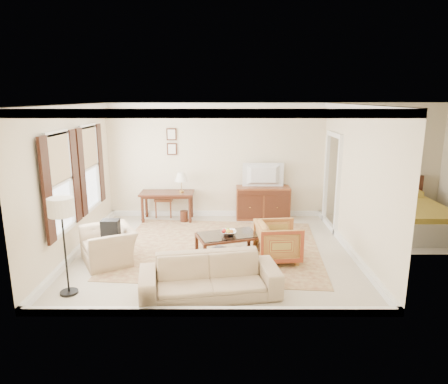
{
  "coord_description": "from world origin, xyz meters",
  "views": [
    {
      "loc": [
        0.21,
        -7.59,
        3.03
      ],
      "look_at": [
        0.2,
        0.3,
        1.15
      ],
      "focal_mm": 32.0,
      "sensor_mm": 36.0,
      "label": 1
    }
  ],
  "objects_px": {
    "club_armchair": "(108,240)",
    "tv": "(264,168)",
    "sofa": "(210,270)",
    "writing_desk": "(167,196)",
    "coffee_table": "(228,240)",
    "sideboard": "(263,203)",
    "striped_armchair": "(278,240)"
  },
  "relations": [
    {
      "from": "writing_desk",
      "to": "sofa",
      "type": "xyz_separation_m",
      "value": [
        1.2,
        -3.94,
        -0.19
      ]
    },
    {
      "from": "coffee_table",
      "to": "writing_desk",
      "type": "bearing_deg",
      "value": 121.43
    },
    {
      "from": "sideboard",
      "to": "sofa",
      "type": "height_order",
      "value": "sofa"
    },
    {
      "from": "tv",
      "to": "coffee_table",
      "type": "height_order",
      "value": "tv"
    },
    {
      "from": "tv",
      "to": "sofa",
      "type": "distance_m",
      "value": 4.33
    },
    {
      "from": "tv",
      "to": "sofa",
      "type": "height_order",
      "value": "tv"
    },
    {
      "from": "sideboard",
      "to": "tv",
      "type": "xyz_separation_m",
      "value": [
        0.0,
        -0.02,
        0.91
      ]
    },
    {
      "from": "writing_desk",
      "to": "sideboard",
      "type": "relative_size",
      "value": 0.98
    },
    {
      "from": "writing_desk",
      "to": "coffee_table",
      "type": "bearing_deg",
      "value": -58.57
    },
    {
      "from": "sideboard",
      "to": "tv",
      "type": "bearing_deg",
      "value": -90.0
    },
    {
      "from": "coffee_table",
      "to": "sofa",
      "type": "distance_m",
      "value": 1.51
    },
    {
      "from": "sideboard",
      "to": "writing_desk",
      "type": "bearing_deg",
      "value": -176.6
    },
    {
      "from": "club_armchair",
      "to": "sofa",
      "type": "distance_m",
      "value": 2.34
    },
    {
      "from": "sideboard",
      "to": "club_armchair",
      "type": "xyz_separation_m",
      "value": [
        -3.14,
        -2.77,
        0.03
      ]
    },
    {
      "from": "club_armchair",
      "to": "tv",
      "type": "bearing_deg",
      "value": 102.39
    },
    {
      "from": "coffee_table",
      "to": "striped_armchair",
      "type": "xyz_separation_m",
      "value": [
        0.94,
        -0.09,
        0.04
      ]
    },
    {
      "from": "club_armchair",
      "to": "sideboard",
      "type": "bearing_deg",
      "value": 102.59
    },
    {
      "from": "writing_desk",
      "to": "coffee_table",
      "type": "relative_size",
      "value": 1.02
    },
    {
      "from": "coffee_table",
      "to": "club_armchair",
      "type": "height_order",
      "value": "club_armchair"
    },
    {
      "from": "tv",
      "to": "coffee_table",
      "type": "relative_size",
      "value": 0.76
    },
    {
      "from": "writing_desk",
      "to": "sideboard",
      "type": "height_order",
      "value": "sideboard"
    },
    {
      "from": "tv",
      "to": "coffee_table",
      "type": "xyz_separation_m",
      "value": [
        -0.9,
        -2.58,
        -0.95
      ]
    },
    {
      "from": "tv",
      "to": "striped_armchair",
      "type": "xyz_separation_m",
      "value": [
        0.04,
        -2.67,
        -0.91
      ]
    },
    {
      "from": "sideboard",
      "to": "striped_armchair",
      "type": "height_order",
      "value": "sideboard"
    },
    {
      "from": "sideboard",
      "to": "coffee_table",
      "type": "bearing_deg",
      "value": -109.17
    },
    {
      "from": "striped_armchair",
      "to": "sideboard",
      "type": "bearing_deg",
      "value": -4.79
    },
    {
      "from": "club_armchair",
      "to": "sofa",
      "type": "xyz_separation_m",
      "value": [
        1.94,
        -1.31,
        -0.02
      ]
    },
    {
      "from": "coffee_table",
      "to": "club_armchair",
      "type": "xyz_separation_m",
      "value": [
        -2.24,
        -0.17,
        0.07
      ]
    },
    {
      "from": "sofa",
      "to": "coffee_table",
      "type": "bearing_deg",
      "value": 69.26
    },
    {
      "from": "striped_armchair",
      "to": "sofa",
      "type": "xyz_separation_m",
      "value": [
        -1.24,
        -1.39,
        0.01
      ]
    },
    {
      "from": "sideboard",
      "to": "coffee_table",
      "type": "height_order",
      "value": "sideboard"
    },
    {
      "from": "club_armchair",
      "to": "sofa",
      "type": "height_order",
      "value": "club_armchair"
    }
  ]
}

